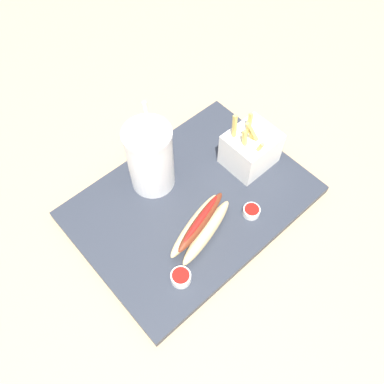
% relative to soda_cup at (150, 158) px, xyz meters
% --- Properties ---
extents(ground_plane, '(2.40, 2.40, 0.02)m').
position_rel_soda_cup_xyz_m(ground_plane, '(0.03, -0.09, -0.11)').
color(ground_plane, tan).
extents(food_tray, '(0.48, 0.35, 0.02)m').
position_rel_soda_cup_xyz_m(food_tray, '(0.03, -0.09, -0.09)').
color(food_tray, '#2D333D').
rests_on(food_tray, ground_plane).
extents(soda_cup, '(0.10, 0.10, 0.23)m').
position_rel_soda_cup_xyz_m(soda_cup, '(0.00, 0.00, 0.00)').
color(soda_cup, white).
rests_on(soda_cup, food_tray).
extents(fries_basket, '(0.10, 0.09, 0.14)m').
position_rel_soda_cup_xyz_m(fries_basket, '(0.19, -0.10, -0.04)').
color(fries_basket, white).
rests_on(fries_basket, food_tray).
extents(hot_dog_1, '(0.17, 0.09, 0.06)m').
position_rel_soda_cup_xyz_m(hot_dog_1, '(-0.01, -0.16, -0.05)').
color(hot_dog_1, '#E5C689').
rests_on(hot_dog_1, food_tray).
extents(ketchup_cup_1, '(0.04, 0.04, 0.02)m').
position_rel_soda_cup_xyz_m(ketchup_cup_1, '(0.10, -0.20, -0.07)').
color(ketchup_cup_1, white).
rests_on(ketchup_cup_1, food_tray).
extents(ketchup_cup_2, '(0.04, 0.04, 0.02)m').
position_rel_soda_cup_xyz_m(ketchup_cup_2, '(-0.10, -0.21, -0.07)').
color(ketchup_cup_2, white).
rests_on(ketchup_cup_2, food_tray).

